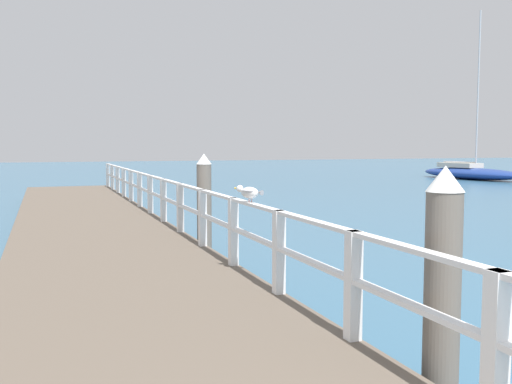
% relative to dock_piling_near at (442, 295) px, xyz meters
% --- Properties ---
extents(pier_deck, '(3.19, 24.57, 0.49)m').
position_rel_dock_piling_near_xyz_m(pier_deck, '(-1.90, 8.89, -0.78)').
color(pier_deck, brown).
rests_on(pier_deck, ground_plane).
extents(pier_railing, '(0.12, 23.09, 0.96)m').
position_rel_dock_piling_near_xyz_m(pier_railing, '(-0.38, 8.89, 0.06)').
color(pier_railing, white).
rests_on(pier_railing, pier_deck).
extents(dock_piling_near, '(0.29, 0.29, 2.02)m').
position_rel_dock_piling_near_xyz_m(dock_piling_near, '(0.00, 0.00, 0.00)').
color(dock_piling_near, '#6B6056').
rests_on(dock_piling_near, ground_plane).
extents(dock_piling_far, '(0.29, 0.29, 2.02)m').
position_rel_dock_piling_near_xyz_m(dock_piling_far, '(0.00, 6.87, 0.00)').
color(dock_piling_far, '#6B6056').
rests_on(dock_piling_far, ground_plane).
extents(seagull_foreground, '(0.26, 0.44, 0.21)m').
position_rel_dock_piling_near_xyz_m(seagull_foreground, '(-0.38, 3.30, 0.56)').
color(seagull_foreground, white).
rests_on(seagull_foreground, pier_railing).
extents(boat_4, '(3.09, 8.08, 10.66)m').
position_rel_dock_piling_near_xyz_m(boat_4, '(23.09, 25.76, -0.57)').
color(boat_4, navy).
rests_on(boat_4, ground_plane).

